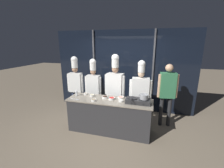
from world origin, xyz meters
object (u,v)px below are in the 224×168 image
at_px(prep_bowl_chicken, 86,94).
at_px(serving_spoon_slotted, 77,99).
at_px(chef_head, 76,82).
at_px(chef_sous, 93,84).
at_px(portable_stove, 138,101).
at_px(prep_bowl_rice, 121,101).
at_px(prep_bowl_shrimp, 121,97).
at_px(prep_bowl_soy_glaze, 105,97).
at_px(person_guest, 167,89).
at_px(chef_line, 115,84).
at_px(prep_bowl_noodles, 92,95).
at_px(prep_bowl_bell_pepper, 112,98).
at_px(squeeze_bottle_clear, 77,93).
at_px(stock_pot, 144,97).
at_px(prep_bowl_mushrooms, 94,100).
at_px(frying_pan, 132,97).
at_px(chef_pastry, 140,89).

distance_m(prep_bowl_chicken, serving_spoon_slotted, 0.42).
height_order(chef_head, chef_sous, chef_head).
bearing_deg(chef_sous, chef_head, -0.59).
height_order(portable_stove, prep_bowl_rice, portable_stove).
bearing_deg(prep_bowl_chicken, prep_bowl_shrimp, 0.12).
height_order(prep_bowl_soy_glaze, person_guest, person_guest).
bearing_deg(prep_bowl_chicken, chef_line, 32.20).
distance_m(serving_spoon_slotted, person_guest, 2.41).
relative_size(prep_bowl_noodles, prep_bowl_bell_pepper, 0.75).
height_order(squeeze_bottle_clear, chef_sous, chef_sous).
distance_m(serving_spoon_slotted, chef_head, 1.11).
bearing_deg(stock_pot, squeeze_bottle_clear, 177.59).
bearing_deg(chef_head, squeeze_bottle_clear, 117.30).
distance_m(prep_bowl_mushrooms, person_guest, 1.98).
bearing_deg(chef_line, portable_stove, 145.64).
bearing_deg(frying_pan, prep_bowl_soy_glaze, 172.52).
height_order(prep_bowl_bell_pepper, prep_bowl_soy_glaze, prep_bowl_soy_glaze).
bearing_deg(person_guest, chef_head, -11.12).
xyz_separation_m(prep_bowl_soy_glaze, prep_bowl_shrimp, (0.40, 0.13, -0.01)).
bearing_deg(prep_bowl_noodles, prep_bowl_bell_pepper, -7.74).
relative_size(prep_bowl_chicken, prep_bowl_shrimp, 0.59).
xyz_separation_m(portable_stove, chef_head, (-2.07, 0.76, 0.15)).
xyz_separation_m(chef_head, chef_pastry, (2.06, -0.09, -0.06)).
distance_m(prep_bowl_bell_pepper, chef_sous, 1.08).
height_order(stock_pot, person_guest, person_guest).
height_order(chef_sous, chef_line, chef_line).
relative_size(prep_bowl_noodles, prep_bowl_soy_glaze, 0.76).
bearing_deg(stock_pot, prep_bowl_rice, -177.18).
xyz_separation_m(serving_spoon_slotted, chef_pastry, (1.52, 0.85, 0.14)).
distance_m(prep_bowl_chicken, chef_sous, 0.57).
bearing_deg(frying_pan, squeeze_bottle_clear, 177.00).
relative_size(squeeze_bottle_clear, prep_bowl_soy_glaze, 1.07).
xyz_separation_m(frying_pan, chef_pastry, (0.13, 0.66, 0.01)).
bearing_deg(portable_stove, prep_bowl_chicken, 171.51).
distance_m(frying_pan, prep_bowl_noodles, 1.12).
distance_m(prep_bowl_soy_glaze, prep_bowl_mushrooms, 0.33).
distance_m(squeeze_bottle_clear, prep_bowl_chicken, 0.25).
height_order(squeeze_bottle_clear, prep_bowl_chicken, squeeze_bottle_clear).
bearing_deg(chef_sous, person_guest, 176.44).
bearing_deg(chef_sous, prep_bowl_bell_pepper, 136.03).
distance_m(prep_bowl_chicken, chef_head, 0.82).
xyz_separation_m(chef_sous, chef_pastry, (1.45, -0.11, -0.02)).
xyz_separation_m(chef_sous, chef_line, (0.72, -0.09, 0.07)).
xyz_separation_m(squeeze_bottle_clear, person_guest, (2.37, 0.63, 0.11)).
relative_size(prep_bowl_rice, chef_line, 0.06).
xyz_separation_m(stock_pot, prep_bowl_soy_glaze, (-1.00, 0.09, -0.14)).
relative_size(portable_stove, prep_bowl_bell_pepper, 3.51).
bearing_deg(prep_bowl_bell_pepper, stock_pot, -3.91).
relative_size(prep_bowl_noodles, serving_spoon_slotted, 0.47).
distance_m(prep_bowl_shrimp, chef_head, 1.70).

